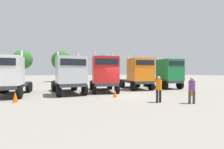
% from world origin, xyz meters
% --- Properties ---
extents(ground, '(200.00, 200.00, 0.00)m').
position_xyz_m(ground, '(0.00, 0.00, 0.00)').
color(ground, gray).
extents(semi_truck_white, '(3.44, 6.57, 3.93)m').
position_xyz_m(semi_truck_white, '(-8.99, 3.23, 1.73)').
color(semi_truck_white, '#333338').
rests_on(semi_truck_white, ground).
extents(semi_truck_silver, '(2.79, 6.55, 4.00)m').
position_xyz_m(semi_truck_silver, '(-4.06, 2.70, 1.78)').
color(semi_truck_silver, '#333338').
rests_on(semi_truck_silver, ground).
extents(semi_truck_red, '(4.15, 6.61, 4.14)m').
position_xyz_m(semi_truck_red, '(-0.60, 2.50, 1.82)').
color(semi_truck_red, '#333338').
rests_on(semi_truck_red, ground).
extents(semi_truck_orange, '(3.77, 6.49, 4.21)m').
position_xyz_m(semi_truck_orange, '(4.14, 3.18, 1.90)').
color(semi_truck_orange, '#333338').
rests_on(semi_truck_orange, ground).
extents(semi_truck_green, '(3.37, 5.97, 4.22)m').
position_xyz_m(semi_truck_green, '(8.11, 2.52, 1.90)').
color(semi_truck_green, '#333338').
rests_on(semi_truck_green, ground).
extents(visitor_in_hivis, '(0.45, 0.42, 1.78)m').
position_xyz_m(visitor_in_hivis, '(0.41, -4.22, 1.04)').
color(visitor_in_hivis, black).
rests_on(visitor_in_hivis, ground).
extents(visitor_with_camera, '(0.54, 0.54, 1.76)m').
position_xyz_m(visitor_with_camera, '(2.07, -5.49, 1.02)').
color(visitor_with_camera, '#3C3C3C').
rests_on(visitor_with_camera, ground).
extents(traffic_cone_near, '(0.36, 0.36, 0.60)m').
position_xyz_m(traffic_cone_near, '(5.26, -3.14, 0.30)').
color(traffic_cone_near, '#F2590C').
rests_on(traffic_cone_near, ground).
extents(traffic_cone_mid, '(0.36, 0.36, 0.61)m').
position_xyz_m(traffic_cone_mid, '(-1.15, -0.89, 0.31)').
color(traffic_cone_mid, '#F2590C').
rests_on(traffic_cone_mid, ground).
extents(traffic_cone_far, '(0.36, 0.36, 0.72)m').
position_xyz_m(traffic_cone_far, '(-8.24, 0.30, 0.36)').
color(traffic_cone_far, '#F2590C').
rests_on(traffic_cone_far, ground).
extents(oak_far_left, '(3.39, 3.39, 6.02)m').
position_xyz_m(oak_far_left, '(-8.48, 20.83, 4.30)').
color(oak_far_left, '#4C3823').
rests_on(oak_far_left, ground).
extents(oak_far_centre, '(4.14, 4.14, 6.64)m').
position_xyz_m(oak_far_centre, '(-1.26, 23.33, 4.55)').
color(oak_far_centre, '#4C3823').
rests_on(oak_far_centre, ground).
extents(oak_far_right, '(3.53, 3.53, 6.12)m').
position_xyz_m(oak_far_right, '(7.87, 21.73, 4.33)').
color(oak_far_right, '#4C3823').
rests_on(oak_far_right, ground).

